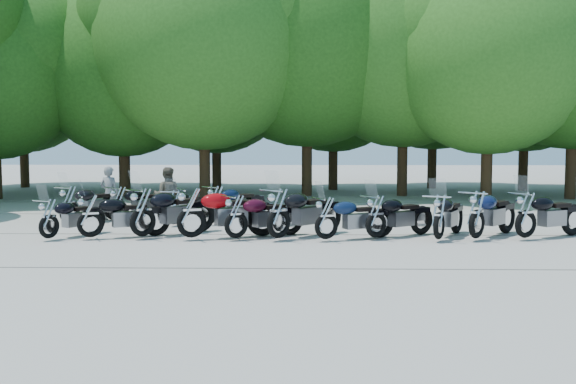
{
  "coord_description": "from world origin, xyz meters",
  "views": [
    {
      "loc": [
        0.4,
        -15.64,
        2.5
      ],
      "look_at": [
        0.0,
        1.5,
        1.1
      ],
      "focal_mm": 42.0,
      "sensor_mm": 36.0,
      "label": 1
    }
  ],
  "objects_px": {
    "motorcycle_4": "(236,215)",
    "rider_1": "(167,195)",
    "motorcycle_0": "(49,217)",
    "motorcycle_13": "(174,206)",
    "motorcycle_7": "(376,215)",
    "motorcycle_10": "(526,213)",
    "motorcycle_2": "(143,210)",
    "motorcycle_6": "(326,217)",
    "motorcycle_12": "(119,204)",
    "motorcycle_8": "(439,215)",
    "motorcycle_9": "(477,213)",
    "motorcycle_3": "(192,211)",
    "motorcycle_14": "(216,203)",
    "motorcycle_11": "(69,203)",
    "rider_0": "(109,193)",
    "motorcycle_1": "(90,214)",
    "motorcycle_5": "(279,211)"
  },
  "relations": [
    {
      "from": "rider_1",
      "to": "motorcycle_6",
      "type": "bearing_deg",
      "value": 139.21
    },
    {
      "from": "motorcycle_7",
      "to": "motorcycle_8",
      "type": "relative_size",
      "value": 0.96
    },
    {
      "from": "motorcycle_4",
      "to": "rider_1",
      "type": "distance_m",
      "value": 4.03
    },
    {
      "from": "motorcycle_6",
      "to": "motorcycle_7",
      "type": "relative_size",
      "value": 0.98
    },
    {
      "from": "motorcycle_13",
      "to": "motorcycle_14",
      "type": "distance_m",
      "value": 1.19
    },
    {
      "from": "motorcycle_6",
      "to": "motorcycle_13",
      "type": "relative_size",
      "value": 1.06
    },
    {
      "from": "motorcycle_7",
      "to": "motorcycle_10",
      "type": "relative_size",
      "value": 0.93
    },
    {
      "from": "motorcycle_7",
      "to": "motorcycle_9",
      "type": "height_order",
      "value": "motorcycle_9"
    },
    {
      "from": "motorcycle_5",
      "to": "motorcycle_11",
      "type": "distance_m",
      "value": 6.57
    },
    {
      "from": "motorcycle_0",
      "to": "motorcycle_12",
      "type": "height_order",
      "value": "motorcycle_12"
    },
    {
      "from": "motorcycle_4",
      "to": "motorcycle_8",
      "type": "distance_m",
      "value": 4.86
    },
    {
      "from": "motorcycle_7",
      "to": "motorcycle_0",
      "type": "bearing_deg",
      "value": 55.51
    },
    {
      "from": "motorcycle_14",
      "to": "rider_0",
      "type": "relative_size",
      "value": 1.37
    },
    {
      "from": "motorcycle_3",
      "to": "motorcycle_11",
      "type": "xyz_separation_m",
      "value": [
        -3.9,
        2.6,
        -0.08
      ]
    },
    {
      "from": "motorcycle_2",
      "to": "motorcycle_13",
      "type": "height_order",
      "value": "motorcycle_2"
    },
    {
      "from": "motorcycle_12",
      "to": "rider_1",
      "type": "distance_m",
      "value": 1.38
    },
    {
      "from": "motorcycle_7",
      "to": "motorcycle_9",
      "type": "distance_m",
      "value": 2.41
    },
    {
      "from": "motorcycle_11",
      "to": "motorcycle_14",
      "type": "relative_size",
      "value": 1.01
    },
    {
      "from": "motorcycle_8",
      "to": "motorcycle_10",
      "type": "distance_m",
      "value": 2.16
    },
    {
      "from": "motorcycle_4",
      "to": "motorcycle_9",
      "type": "relative_size",
      "value": 0.92
    },
    {
      "from": "motorcycle_7",
      "to": "motorcycle_13",
      "type": "height_order",
      "value": "motorcycle_7"
    },
    {
      "from": "motorcycle_1",
      "to": "motorcycle_14",
      "type": "bearing_deg",
      "value": -68.88
    },
    {
      "from": "motorcycle_5",
      "to": "rider_1",
      "type": "bearing_deg",
      "value": -0.84
    },
    {
      "from": "motorcycle_0",
      "to": "motorcycle_12",
      "type": "xyz_separation_m",
      "value": [
        0.93,
        2.85,
        0.05
      ]
    },
    {
      "from": "motorcycle_11",
      "to": "motorcycle_14",
      "type": "xyz_separation_m",
      "value": [
        4.12,
        0.26,
        -0.0
      ]
    },
    {
      "from": "motorcycle_0",
      "to": "rider_1",
      "type": "distance_m",
      "value": 4.04
    },
    {
      "from": "motorcycle_9",
      "to": "motorcycle_14",
      "type": "relative_size",
      "value": 1.08
    },
    {
      "from": "motorcycle_9",
      "to": "motorcycle_7",
      "type": "bearing_deg",
      "value": 36.86
    },
    {
      "from": "motorcycle_3",
      "to": "motorcycle_14",
      "type": "height_order",
      "value": "motorcycle_3"
    },
    {
      "from": "motorcycle_2",
      "to": "motorcycle_4",
      "type": "bearing_deg",
      "value": -140.63
    },
    {
      "from": "motorcycle_1",
      "to": "rider_0",
      "type": "xyz_separation_m",
      "value": [
        -0.63,
        3.8,
        0.19
      ]
    },
    {
      "from": "motorcycle_0",
      "to": "motorcycle_13",
      "type": "height_order",
      "value": "motorcycle_13"
    },
    {
      "from": "motorcycle_0",
      "to": "rider_1",
      "type": "height_order",
      "value": "rider_1"
    },
    {
      "from": "motorcycle_3",
      "to": "motorcycle_13",
      "type": "xyz_separation_m",
      "value": [
        -0.93,
        2.6,
        -0.15
      ]
    },
    {
      "from": "motorcycle_6",
      "to": "motorcycle_8",
      "type": "height_order",
      "value": "motorcycle_8"
    },
    {
      "from": "motorcycle_8",
      "to": "motorcycle_14",
      "type": "distance_m",
      "value": 6.44
    },
    {
      "from": "motorcycle_0",
      "to": "motorcycle_11",
      "type": "height_order",
      "value": "motorcycle_11"
    },
    {
      "from": "motorcycle_4",
      "to": "motorcycle_13",
      "type": "relative_size",
      "value": 1.09
    },
    {
      "from": "motorcycle_14",
      "to": "rider_0",
      "type": "bearing_deg",
      "value": 24.69
    },
    {
      "from": "motorcycle_8",
      "to": "rider_1",
      "type": "distance_m",
      "value": 7.95
    },
    {
      "from": "motorcycle_0",
      "to": "motorcycle_13",
      "type": "bearing_deg",
      "value": -103.05
    },
    {
      "from": "motorcycle_4",
      "to": "motorcycle_6",
      "type": "bearing_deg",
      "value": -129.01
    },
    {
      "from": "motorcycle_2",
      "to": "motorcycle_4",
      "type": "height_order",
      "value": "motorcycle_2"
    },
    {
      "from": "motorcycle_4",
      "to": "motorcycle_6",
      "type": "relative_size",
      "value": 1.04
    },
    {
      "from": "motorcycle_9",
      "to": "rider_1",
      "type": "bearing_deg",
      "value": 18.1
    },
    {
      "from": "motorcycle_10",
      "to": "motorcycle_6",
      "type": "bearing_deg",
      "value": 63.58
    },
    {
      "from": "motorcycle_9",
      "to": "motorcycle_10",
      "type": "relative_size",
      "value": 1.03
    },
    {
      "from": "motorcycle_6",
      "to": "rider_1",
      "type": "height_order",
      "value": "rider_1"
    },
    {
      "from": "motorcycle_7",
      "to": "motorcycle_3",
      "type": "bearing_deg",
      "value": 55.63
    },
    {
      "from": "motorcycle_12",
      "to": "motorcycle_10",
      "type": "bearing_deg",
      "value": -156.54
    }
  ]
}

